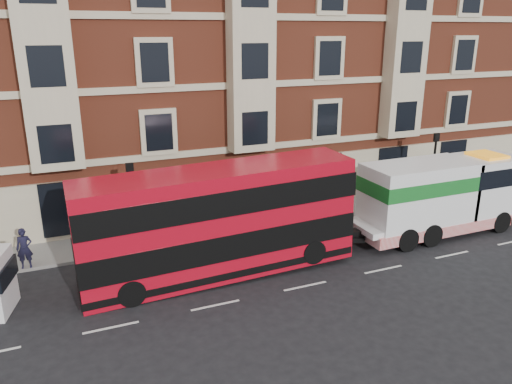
% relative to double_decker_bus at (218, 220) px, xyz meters
% --- Properties ---
extents(ground, '(120.00, 120.00, 0.00)m').
position_rel_double_decker_bus_xyz_m(ground, '(2.97, -2.47, -2.56)').
color(ground, black).
rests_on(ground, ground).
extents(sidewalk, '(90.00, 3.00, 0.15)m').
position_rel_double_decker_bus_xyz_m(sidewalk, '(2.97, 5.03, -2.49)').
color(sidewalk, slate).
rests_on(sidewalk, ground).
extents(victorian_terrace, '(45.00, 12.00, 20.40)m').
position_rel_double_decker_bus_xyz_m(victorian_terrace, '(3.47, 12.53, 7.51)').
color(victorian_terrace, brown).
rests_on(victorian_terrace, ground).
extents(lamp_post_west, '(0.35, 0.15, 4.35)m').
position_rel_double_decker_bus_xyz_m(lamp_post_west, '(-3.03, 3.73, 0.12)').
color(lamp_post_west, black).
rests_on(lamp_post_west, sidewalk).
extents(lamp_post_east, '(0.35, 0.15, 4.35)m').
position_rel_double_decker_bus_xyz_m(lamp_post_east, '(14.97, 3.73, 0.12)').
color(lamp_post_east, black).
rests_on(lamp_post_east, sidewalk).
extents(double_decker_bus, '(11.93, 2.74, 4.83)m').
position_rel_double_decker_bus_xyz_m(double_decker_bus, '(0.00, 0.00, 0.00)').
color(double_decker_bus, '#B80A1C').
rests_on(double_decker_bus, ground).
extents(tow_truck, '(9.56, 2.82, 3.98)m').
position_rel_double_decker_bus_xyz_m(tow_truck, '(12.06, -0.00, -0.45)').
color(tow_truck, white).
rests_on(tow_truck, ground).
extents(pedestrian, '(0.72, 0.51, 1.86)m').
position_rel_double_decker_bus_xyz_m(pedestrian, '(-7.90, 3.68, -1.48)').
color(pedestrian, black).
rests_on(pedestrian, sidewalk).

